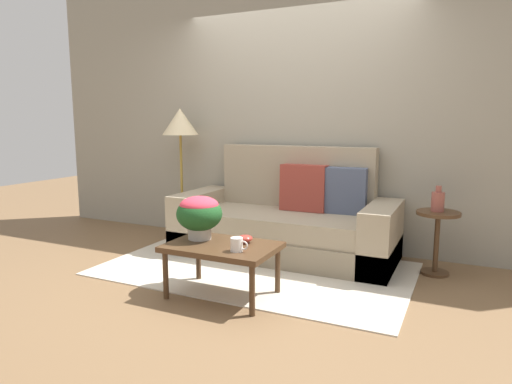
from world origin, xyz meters
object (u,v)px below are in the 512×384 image
at_px(floor_lamp, 180,131).
at_px(coffee_mug, 237,245).
at_px(side_table, 437,231).
at_px(couch, 287,223).
at_px(coffee_table, 222,250).
at_px(snack_bowl, 245,238).
at_px(table_vase, 438,201).
at_px(potted_plant, 199,213).

height_order(floor_lamp, coffee_mug, floor_lamp).
bearing_deg(floor_lamp, side_table, -3.33).
relative_size(couch, side_table, 3.86).
height_order(coffee_table, snack_bowl, snack_bowl).
bearing_deg(floor_lamp, coffee_mug, -45.06).
xyz_separation_m(coffee_table, side_table, (1.45, 1.24, 0.02)).
height_order(couch, table_vase, couch).
height_order(coffee_table, side_table, side_table).
height_order(couch, coffee_table, couch).
relative_size(snack_bowl, table_vase, 0.53).
distance_m(coffee_table, potted_plant, 0.36).
bearing_deg(coffee_mug, snack_bowl, 102.57).
distance_m(coffee_mug, snack_bowl, 0.24).
bearing_deg(table_vase, side_table, -32.11).
distance_m(couch, table_vase, 1.43).
bearing_deg(table_vase, coffee_mug, -132.51).
relative_size(side_table, coffee_mug, 4.15).
bearing_deg(snack_bowl, floor_lamp, 138.65).
xyz_separation_m(coffee_mug, table_vase, (1.25, 1.36, 0.19)).
distance_m(floor_lamp, coffee_mug, 2.28).
relative_size(side_table, snack_bowl, 4.80).
height_order(potted_plant, snack_bowl, potted_plant).
bearing_deg(table_vase, couch, -179.74).
bearing_deg(snack_bowl, side_table, 40.66).
bearing_deg(couch, coffee_mug, -84.01).
xyz_separation_m(couch, side_table, (1.40, -0.00, 0.07)).
bearing_deg(potted_plant, side_table, 34.72).
distance_m(couch, snack_bowl, 1.14).
height_order(side_table, floor_lamp, floor_lamp).
relative_size(couch, coffee_table, 2.63).
bearing_deg(coffee_table, coffee_mug, -31.38).
distance_m(coffee_table, floor_lamp, 2.11).
xyz_separation_m(potted_plant, snack_bowl, (0.38, 0.05, -0.18)).
bearing_deg(table_vase, floor_lamp, 176.79).
relative_size(coffee_table, table_vase, 3.70).
relative_size(coffee_table, side_table, 1.47).
height_order(side_table, coffee_mug, side_table).
bearing_deg(floor_lamp, snack_bowl, -41.35).
relative_size(coffee_table, coffee_mug, 6.10).
bearing_deg(couch, coffee_table, -92.17).
height_order(floor_lamp, table_vase, floor_lamp).
bearing_deg(coffee_table, snack_bowl, 39.65).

